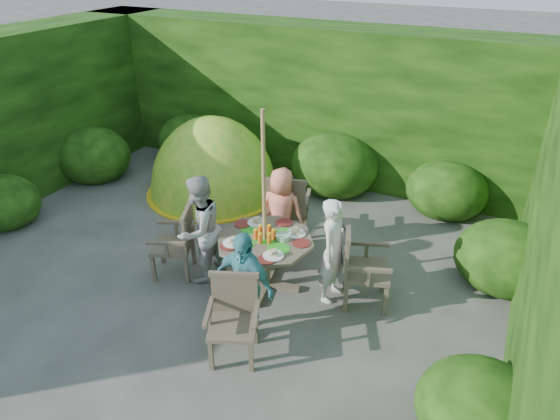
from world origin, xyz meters
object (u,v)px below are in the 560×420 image
at_px(garden_chair_back, 287,207).
at_px(child_front, 244,284).
at_px(parasol_pole, 264,206).
at_px(patio_table, 265,247).
at_px(child_right, 334,251).
at_px(garden_chair_right, 360,265).
at_px(child_back, 281,212).
at_px(garden_chair_front, 234,316).
at_px(garden_chair_left, 178,241).
at_px(dome_tent, 214,192).
at_px(child_left, 200,230).

bearing_deg(garden_chair_back, child_front, 85.07).
bearing_deg(parasol_pole, garden_chair_back, 101.59).
relative_size(patio_table, child_right, 1.08).
distance_m(garden_chair_right, garden_chair_back, 1.55).
distance_m(garden_chair_back, child_back, 0.31).
bearing_deg(parasol_pole, child_front, -78.04).
relative_size(parasol_pole, child_right, 1.74).
relative_size(parasol_pole, garden_chair_right, 2.35).
distance_m(patio_table, garden_chair_right, 1.10).
xyz_separation_m(garden_chair_back, child_right, (1.00, -0.91, 0.12)).
height_order(garden_chair_right, garden_chair_front, garden_chair_right).
distance_m(patio_table, parasol_pole, 0.54).
bearing_deg(child_back, garden_chair_left, 41.12).
distance_m(garden_chair_front, child_right, 1.39).
xyz_separation_m(garden_chair_left, dome_tent, (-0.86, 2.11, -0.47)).
height_order(patio_table, child_right, child_right).
xyz_separation_m(garden_chair_left, garden_chair_back, (0.86, 1.29, 0.04)).
distance_m(child_back, dome_tent, 2.18).
distance_m(parasol_pole, child_front, 0.94).
bearing_deg(garden_chair_back, garden_chair_left, 39.50).
bearing_deg(child_right, child_left, 107.53).
relative_size(child_right, child_front, 1.04).
xyz_separation_m(garden_chair_front, child_back, (-0.38, 1.87, 0.15)).
xyz_separation_m(garden_chair_left, garden_chair_front, (1.30, -0.87, -0.02)).
distance_m(garden_chair_right, garden_chair_front, 1.56).
distance_m(garden_chair_front, child_left, 1.38).
bearing_deg(child_back, garden_chair_right, 149.25).
distance_m(garden_chair_left, child_back, 1.36).
bearing_deg(child_back, garden_chair_back, -85.67).
xyz_separation_m(garden_chair_right, garden_chair_back, (-1.30, 0.86, 0.01)).
bearing_deg(dome_tent, garden_chair_left, -65.61).
bearing_deg(garden_chair_left, garden_chair_front, 33.19).
height_order(child_right, child_left, child_left).
relative_size(garden_chair_front, child_right, 0.66).
height_order(garden_chair_left, child_back, child_back).
xyz_separation_m(garden_chair_left, child_front, (1.25, -0.57, 0.14)).
bearing_deg(patio_table, garden_chair_front, -78.96).
bearing_deg(child_back, dome_tent, -38.27).
relative_size(patio_table, parasol_pole, 0.62).
height_order(garden_chair_front, child_front, child_front).
height_order(child_front, dome_tent, dome_tent).
xyz_separation_m(parasol_pole, child_right, (0.78, 0.17, -0.47)).
relative_size(garden_chair_right, child_front, 0.77).
bearing_deg(child_back, child_front, 95.68).
height_order(garden_chair_right, child_right, child_right).
bearing_deg(child_front, child_back, 109.99).
height_order(child_back, dome_tent, dome_tent).
bearing_deg(child_left, garden_chair_left, -74.84).
bearing_deg(garden_chair_front, child_front, 76.73).
height_order(parasol_pole, garden_chair_front, parasol_pole).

